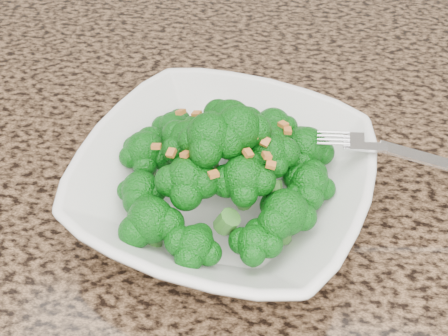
# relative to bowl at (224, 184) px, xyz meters

# --- Properties ---
(granite_counter) EXTENTS (1.64, 1.04, 0.03)m
(granite_counter) POSITION_rel_bowl_xyz_m (-0.10, 0.04, -0.05)
(granite_counter) COLOR brown
(granite_counter) RESTS_ON cabinet
(bowl) EXTENTS (0.30, 0.30, 0.06)m
(bowl) POSITION_rel_bowl_xyz_m (0.00, 0.00, 0.00)
(bowl) COLOR white
(bowl) RESTS_ON granite_counter
(broccoli_pile) EXTENTS (0.22, 0.22, 0.07)m
(broccoli_pile) POSITION_rel_bowl_xyz_m (0.00, 0.00, 0.06)
(broccoli_pile) COLOR #0B610E
(broccoli_pile) RESTS_ON bowl
(garlic_topping) EXTENTS (0.13, 0.13, 0.01)m
(garlic_topping) POSITION_rel_bowl_xyz_m (0.00, 0.00, 0.10)
(garlic_topping) COLOR #CB7A31
(garlic_topping) RESTS_ON broccoli_pile
(fork) EXTENTS (0.17, 0.03, 0.01)m
(fork) POSITION_rel_bowl_xyz_m (0.13, 0.02, 0.04)
(fork) COLOR silver
(fork) RESTS_ON bowl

